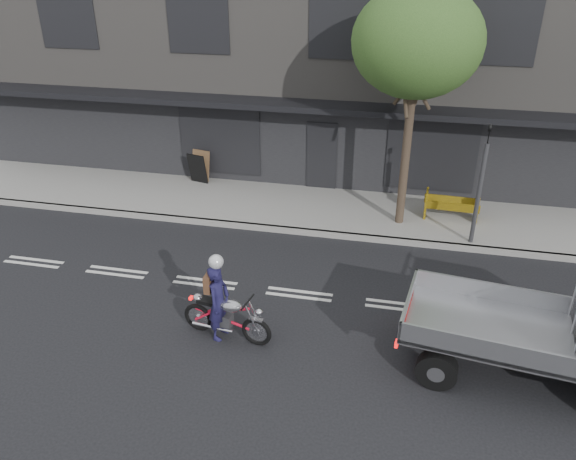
# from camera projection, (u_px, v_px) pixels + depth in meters

# --- Properties ---
(ground) EXTENTS (80.00, 80.00, 0.00)m
(ground) POSITION_uv_depth(u_px,v_px,m) (299.00, 294.00, 13.56)
(ground) COLOR black
(ground) RESTS_ON ground
(sidewalk) EXTENTS (32.00, 3.20, 0.15)m
(sidewalk) POSITION_uv_depth(u_px,v_px,m) (328.00, 210.00, 17.60)
(sidewalk) COLOR gray
(sidewalk) RESTS_ON ground
(kerb) EXTENTS (32.00, 0.20, 0.15)m
(kerb) POSITION_uv_depth(u_px,v_px,m) (320.00, 233.00, 16.21)
(kerb) COLOR gray
(kerb) RESTS_ON ground
(building_main) EXTENTS (26.00, 10.00, 8.00)m
(building_main) POSITION_uv_depth(u_px,v_px,m) (357.00, 46.00, 21.52)
(building_main) COLOR slate
(building_main) RESTS_ON ground
(street_tree) EXTENTS (3.40, 3.40, 6.74)m
(street_tree) POSITION_uv_depth(u_px,v_px,m) (417.00, 43.00, 14.36)
(street_tree) COLOR #382B21
(street_tree) RESTS_ON ground
(traffic_light_pole) EXTENTS (0.12, 0.12, 3.50)m
(traffic_light_pole) POSITION_uv_depth(u_px,v_px,m) (479.00, 192.00, 14.91)
(traffic_light_pole) COLOR #2D2D30
(traffic_light_pole) RESTS_ON ground
(motorcycle) EXTENTS (2.05, 0.60, 1.06)m
(motorcycle) POSITION_uv_depth(u_px,v_px,m) (226.00, 316.00, 11.87)
(motorcycle) COLOR black
(motorcycle) RESTS_ON ground
(rider) EXTENTS (0.51, 0.68, 1.72)m
(rider) POSITION_uv_depth(u_px,v_px,m) (219.00, 303.00, 11.75)
(rider) COLOR #19163E
(rider) RESTS_ON ground
(construction_barrier) EXTENTS (1.61, 0.71, 0.89)m
(construction_barrier) POSITION_uv_depth(u_px,v_px,m) (452.00, 208.00, 16.53)
(construction_barrier) COLOR #E0AE0B
(construction_barrier) RESTS_ON sidewalk
(sandwich_board) EXTENTS (0.75, 0.59, 1.06)m
(sandwich_board) POSITION_uv_depth(u_px,v_px,m) (197.00, 169.00, 19.12)
(sandwich_board) COLOR black
(sandwich_board) RESTS_ON sidewalk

